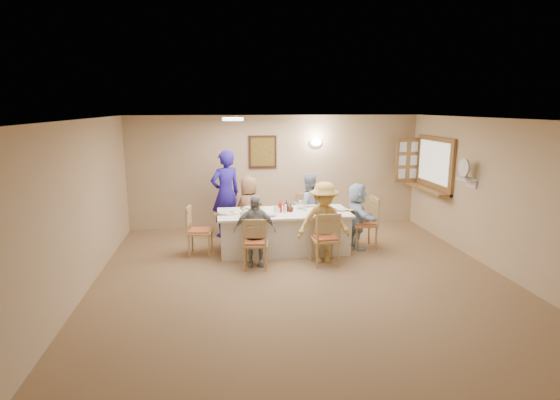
{
  "coord_description": "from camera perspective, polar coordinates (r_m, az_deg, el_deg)",
  "views": [
    {
      "loc": [
        -1.26,
        -6.12,
        2.68
      ],
      "look_at": [
        -0.2,
        1.4,
        1.05
      ],
      "focal_mm": 28.0,
      "sensor_mm": 36.0,
      "label": 1
    }
  ],
  "objects": [
    {
      "name": "napkin_le",
      "position": [
        8.0,
        -5.99,
        -1.78
      ],
      "size": [
        0.13,
        0.13,
        0.01
      ],
      "primitive_type": "cube",
      "color": "yellow",
      "rests_on": "dining_table"
    },
    {
      "name": "drinking_glass",
      "position": [
        8.14,
        -0.6,
        -1.13
      ],
      "size": [
        0.07,
        0.07,
        0.1
      ],
      "primitive_type": "cylinder",
      "color": "silver",
      "rests_on": "dining_table"
    },
    {
      "name": "diner_front_right",
      "position": [
        7.61,
        5.73,
        -2.95
      ],
      "size": [
        0.94,
        0.56,
        1.42
      ],
      "primitive_type": "imported",
      "rotation": [
        0.0,
        0.0,
        0.02
      ],
      "color": "gold",
      "rests_on": "ground"
    },
    {
      "name": "bowl_b",
      "position": [
        8.4,
        2.76,
        -0.91
      ],
      "size": [
        0.21,
        0.21,
        0.06
      ],
      "primitive_type": "imported",
      "rotation": [
        0.0,
        0.0,
        -0.05
      ],
      "color": "white",
      "rests_on": "dining_table"
    },
    {
      "name": "wall_sconce",
      "position": [
        9.84,
        4.74,
        7.52
      ],
      "size": [
        0.26,
        0.09,
        0.18
      ],
      "primitive_type": "ellipsoid",
      "color": "white",
      "rests_on": "room_walls"
    },
    {
      "name": "chair_front_right",
      "position": [
        7.56,
        5.91,
        -4.92
      ],
      "size": [
        0.47,
        0.47,
        0.95
      ],
      "primitive_type": null,
      "rotation": [
        0.0,
        0.0,
        3.19
      ],
      "color": "tan",
      "rests_on": "ground"
    },
    {
      "name": "chair_back_right",
      "position": [
        9.07,
        3.5,
        -2.13
      ],
      "size": [
        0.47,
        0.47,
        0.91
      ],
      "primitive_type": null,
      "rotation": [
        0.0,
        0.0,
        0.08
      ],
      "color": "tan",
      "rests_on": "ground"
    },
    {
      "name": "condiment_ketchup",
      "position": [
        8.08,
        0.0,
        -0.86
      ],
      "size": [
        0.08,
        0.09,
        0.22
      ],
      "primitive_type": "imported",
      "rotation": [
        0.0,
        0.0,
        -0.01
      ],
      "color": "red",
      "rests_on": "dining_table"
    },
    {
      "name": "caregiver",
      "position": [
        9.14,
        -7.1,
        0.83
      ],
      "size": [
        1.0,
        0.96,
        1.82
      ],
      "primitive_type": "imported",
      "rotation": [
        0.0,
        0.0,
        3.59
      ],
      "color": "#281B9C",
      "rests_on": "ground"
    },
    {
      "name": "plate_br",
      "position": [
        8.63,
        4.03,
        -0.69
      ],
      "size": [
        0.23,
        0.23,
        0.01
      ],
      "primitive_type": "cylinder",
      "color": "white",
      "rests_on": "dining_table"
    },
    {
      "name": "ground",
      "position": [
        6.8,
        3.37,
        -11.12
      ],
      "size": [
        7.0,
        7.0,
        0.0
      ],
      "primitive_type": "plane",
      "color": "#9B754F"
    },
    {
      "name": "plate_re",
      "position": [
        8.36,
        8.11,
        -1.2
      ],
      "size": [
        0.23,
        0.23,
        0.01
      ],
      "primitive_type": "cylinder",
      "color": "white",
      "rests_on": "dining_table"
    },
    {
      "name": "serving_hatch",
      "position": [
        9.7,
        19.57,
        4.42
      ],
      "size": [
        0.06,
        1.5,
        1.15
      ],
      "primitive_type": "cube",
      "color": "brown",
      "rests_on": "room_walls"
    },
    {
      "name": "hatch_sill",
      "position": [
        9.72,
        18.72,
        1.36
      ],
      "size": [
        0.3,
        1.5,
        0.05
      ],
      "primitive_type": "cube",
      "color": "brown",
      "rests_on": "room_walls"
    },
    {
      "name": "placemat_re",
      "position": [
        8.36,
        8.11,
        -1.27
      ],
      "size": [
        0.36,
        0.27,
        0.01
      ],
      "primitive_type": "cube",
      "color": "#472B19",
      "rests_on": "dining_table"
    },
    {
      "name": "plate_fr",
      "position": [
        7.84,
        5.29,
        -2.03
      ],
      "size": [
        0.23,
        0.23,
        0.01
      ],
      "primitive_type": "cylinder",
      "color": "white",
      "rests_on": "dining_table"
    },
    {
      "name": "room_walls",
      "position": [
        6.36,
        3.54,
        1.53
      ],
      "size": [
        7.0,
        7.0,
        7.0
      ],
      "color": "tan",
      "rests_on": "ground"
    },
    {
      "name": "fan_shelf",
      "position": [
        8.51,
        23.19,
        2.47
      ],
      "size": [
        0.22,
        0.36,
        0.03
      ],
      "primitive_type": "cube",
      "color": "white",
      "rests_on": "room_walls"
    },
    {
      "name": "diner_back_left",
      "position": [
        8.74,
        -4.06,
        -1.21
      ],
      "size": [
        0.82,
        0.69,
        1.34
      ],
      "primitive_type": "imported",
      "rotation": [
        0.0,
        0.0,
        3.35
      ],
      "color": "brown",
      "rests_on": "ground"
    },
    {
      "name": "bowl_a",
      "position": [
        7.82,
        -1.13,
        -1.93
      ],
      "size": [
        0.31,
        0.31,
        0.05
      ],
      "primitive_type": "imported",
      "rotation": [
        0.0,
        0.0,
        -0.29
      ],
      "color": "white",
      "rests_on": "dining_table"
    },
    {
      "name": "teacup_a",
      "position": [
        7.76,
        -4.83,
        -1.89
      ],
      "size": [
        0.19,
        0.19,
        0.1
      ],
      "primitive_type": "imported",
      "rotation": [
        0.0,
        0.0,
        0.29
      ],
      "color": "white",
      "rests_on": "dining_table"
    },
    {
      "name": "chair_right_end",
      "position": [
        8.55,
        10.83,
        -2.89
      ],
      "size": [
        0.48,
        0.48,
        1.0
      ],
      "primitive_type": null,
      "rotation": [
        0.0,
        0.0,
        -1.56
      ],
      "color": "tan",
      "rests_on": "ground"
    },
    {
      "name": "condiment_malt",
      "position": [
        8.13,
        1.39,
        -1.03
      ],
      "size": [
        0.16,
        0.16,
        0.14
      ],
      "primitive_type": "imported",
      "rotation": [
        0.0,
        0.0,
        0.2
      ],
      "color": "#431D12",
      "rests_on": "dining_table"
    },
    {
      "name": "placemat_br",
      "position": [
        8.63,
        4.02,
        -0.75
      ],
      "size": [
        0.36,
        0.27,
        0.01
      ],
      "primitive_type": "cube",
      "color": "#472B19",
      "rests_on": "dining_table"
    },
    {
      "name": "wall_picture",
      "position": [
        9.69,
        -2.3,
        6.29
      ],
      "size": [
        0.62,
        0.05,
        0.72
      ],
      "color": "#351D12",
      "rests_on": "room_walls"
    },
    {
      "name": "shutter_door",
      "position": [
        10.26,
        16.34,
        5.02
      ],
      "size": [
        0.55,
        0.04,
        1.0
      ],
      "primitive_type": "cube",
      "color": "brown",
      "rests_on": "room_walls"
    },
    {
      "name": "placemat_bl",
      "position": [
        8.47,
        -3.94,
        -1.0
      ],
      "size": [
        0.38,
        0.28,
        0.01
      ],
      "primitive_type": "cube",
      "color": "#472B19",
      "rests_on": "dining_table"
    },
    {
      "name": "napkin_br",
      "position": [
        8.62,
        5.26,
        -0.74
      ],
      "size": [
        0.13,
        0.13,
        0.01
      ],
      "primitive_type": "cube",
      "color": "yellow",
      "rests_on": "dining_table"
    },
    {
      "name": "placemat_le",
      "position": [
        8.04,
        -7.28,
        -1.78
      ],
      "size": [
        0.37,
        0.27,
        0.01
      ],
      "primitive_type": "cube",
      "color": "#472B19",
      "rests_on": "dining_table"
    },
    {
      "name": "chair_left_end",
      "position": [
        8.13,
        -10.41,
        -3.94
      ],
      "size": [
        0.49,
        0.49,
        0.92
      ],
      "primitive_type": null,
      "rotation": [
        0.0,
        0.0,
        1.45
      ],
      "color": "tan",
      "rests_on": "ground"
    },
    {
      "name": "napkin_bl",
      "position": [
        8.43,
        -2.7,
        -0.99
      ],
      "size": [
        0.14,
        0.14,
        0.01
      ],
      "primitive_type": "cube",
      "color": "yellow",
      "rests_on": "dining_table"
    },
    {
      "name": "diner_front_left",
      "position": [
        7.45,
        -3.32,
        -4.0
      ],
      "size": [
        0.74,
        0.35,
        1.24
      ],
      "primitive_type": "imported",
      "rotation": [
        0.0,
        0.0,
        -0.03
      ],
      "color": "#979697",
      "rests_on": "ground"
    },
    {
      "name": "napkin_fr",
      "position": [
        7.83,
        6.66,
        -2.09
      ],
      "size": [
        0.13,
        0.13,
        0.01
      ],
      "primitive_type": "cube",
      "color": "yellow",
      "rests_on": "dining_table"
    },
    {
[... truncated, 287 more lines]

